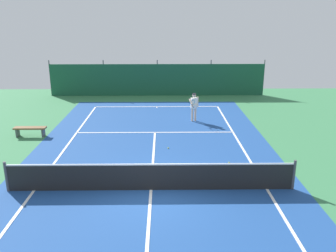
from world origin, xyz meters
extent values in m
plane|color=#387A4C|center=(0.00, 0.00, 0.00)|extent=(36.00, 36.00, 0.00)
cube|color=#1E478C|center=(0.00, 0.00, 0.00)|extent=(11.02, 26.60, 0.01)
cube|color=white|center=(0.00, 11.90, 0.01)|extent=(8.22, 0.10, 0.01)
cube|color=white|center=(-4.11, 0.00, 0.01)|extent=(0.10, 23.80, 0.01)
cube|color=white|center=(4.11, 0.00, 0.01)|extent=(0.10, 23.80, 0.01)
cube|color=white|center=(0.00, 6.40, 0.01)|extent=(8.22, 0.10, 0.01)
cube|color=white|center=(0.00, 0.00, 0.01)|extent=(0.10, 12.80, 0.01)
cube|color=white|center=(0.00, 11.75, 0.01)|extent=(0.10, 0.30, 0.01)
cube|color=black|center=(0.00, 0.00, 0.47)|extent=(9.92, 0.03, 0.95)
cube|color=white|center=(0.00, 0.00, 0.97)|extent=(9.92, 0.04, 0.05)
cylinder|color=#47474C|center=(-5.01, 0.00, 0.55)|extent=(0.10, 0.10, 1.10)
cylinder|color=#47474C|center=(5.01, 0.00, 0.55)|extent=(0.10, 0.10, 1.10)
cube|color=#195138|center=(0.00, 15.45, 1.20)|extent=(16.22, 0.06, 2.40)
cylinder|color=#595B60|center=(-8.11, 15.51, 1.35)|extent=(0.08, 0.08, 2.70)
cylinder|color=#595B60|center=(-4.05, 15.51, 1.35)|extent=(0.08, 0.08, 2.70)
cylinder|color=#595B60|center=(0.00, 15.51, 1.35)|extent=(0.08, 0.08, 2.70)
cylinder|color=#595B60|center=(4.05, 15.51, 1.35)|extent=(0.08, 0.08, 2.70)
cylinder|color=#595B60|center=(8.11, 15.51, 1.35)|extent=(0.08, 0.08, 2.70)
cube|color=#234C1E|center=(0.00, 16.05, 0.55)|extent=(14.60, 0.70, 1.10)
cylinder|color=beige|center=(2.30, 8.53, 0.41)|extent=(0.12, 0.12, 0.82)
cylinder|color=beige|center=(2.12, 8.47, 0.41)|extent=(0.12, 0.12, 0.82)
cylinder|color=white|center=(2.21, 8.50, 0.90)|extent=(0.40, 0.40, 0.22)
cube|color=white|center=(2.21, 8.50, 1.10)|extent=(0.41, 0.31, 0.56)
sphere|color=beige|center=(2.21, 8.50, 1.53)|extent=(0.22, 0.22, 0.22)
cylinder|color=black|center=(2.21, 8.50, 1.62)|extent=(0.23, 0.23, 0.04)
cylinder|color=beige|center=(2.43, 8.58, 1.13)|extent=(0.09, 0.09, 0.58)
cylinder|color=beige|center=(2.03, 8.31, 1.13)|extent=(0.26, 0.53, 0.41)
cylinder|color=black|center=(2.08, 8.01, 1.02)|extent=(0.12, 0.27, 0.13)
torus|color=teal|center=(2.08, 8.01, 1.24)|extent=(0.33, 0.22, 0.29)
sphere|color=#CCDB33|center=(3.17, 2.30, 0.03)|extent=(0.07, 0.07, 0.07)
sphere|color=#CCDB33|center=(0.66, 4.04, 0.03)|extent=(0.07, 0.07, 0.07)
cube|color=brown|center=(-6.31, 5.88, 0.45)|extent=(1.60, 0.40, 0.08)
cube|color=#4C4C51|center=(-6.96, 5.88, 0.23)|extent=(0.08, 0.36, 0.45)
cube|color=#4C4C51|center=(-5.66, 5.88, 0.23)|extent=(0.08, 0.36, 0.45)
camera|label=1|loc=(0.45, -11.23, 5.88)|focal=37.80mm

